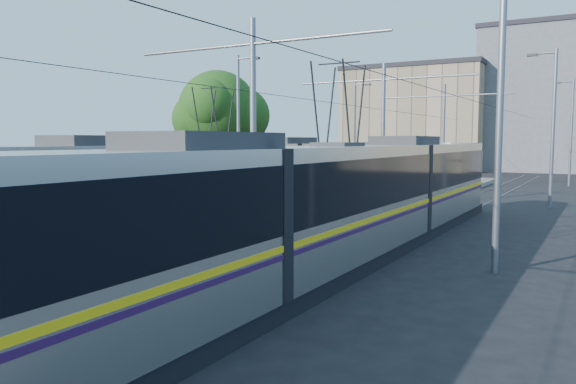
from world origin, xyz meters
The scene contains 13 objects.
ground centered at (0.00, 0.00, 0.00)m, with size 160.00×160.00×0.00m, color black.
platform centered at (0.00, 17.00, 0.15)m, with size 4.00×50.00×0.30m, color gray.
tactile_strip_left centered at (-1.45, 17.00, 0.30)m, with size 0.70×50.00×0.01m, color gray.
tactile_strip_right centered at (1.45, 17.00, 0.30)m, with size 0.70×50.00×0.01m, color gray.
rails centered at (0.00, 17.00, 0.02)m, with size 8.71×70.00×0.03m.
tram_left centered at (-3.60, 10.67, 1.71)m, with size 2.43×29.41×5.50m.
tram_right centered at (3.60, 6.67, 1.86)m, with size 2.43×29.03×5.50m.
catenary centered at (0.00, 14.15, 4.52)m, with size 9.20×70.00×7.00m.
street_lamps centered at (0.00, 21.00, 4.18)m, with size 15.18×38.22×8.00m.
shelter centered at (1.06, 15.31, 1.43)m, with size 0.63×0.99×2.16m.
tree centered at (-10.04, 20.19, 5.13)m, with size 5.22×4.83×7.59m.
building_left centered at (-10.00, 60.00, 6.07)m, with size 16.32×12.24×12.13m.
building_centre centered at (6.00, 64.00, 8.05)m, with size 18.36×14.28×16.09m.
Camera 1 is at (9.93, -7.18, 3.45)m, focal length 35.00 mm.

